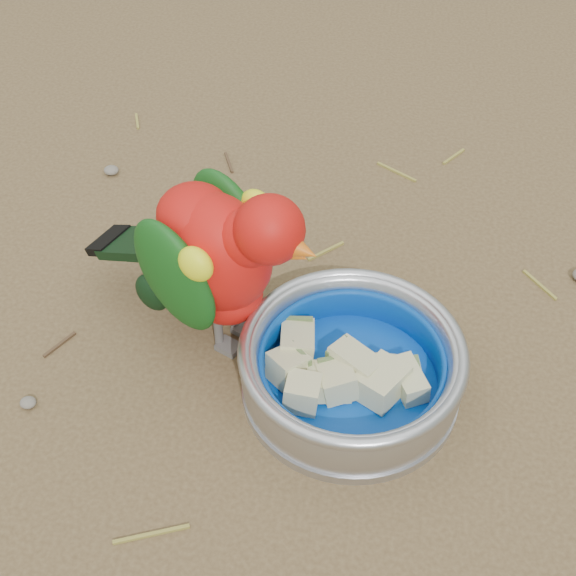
# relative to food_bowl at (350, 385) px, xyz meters

# --- Properties ---
(ground) EXTENTS (60.00, 60.00, 0.00)m
(ground) POSITION_rel_food_bowl_xyz_m (-0.10, -0.06, -0.01)
(ground) COLOR brown
(food_bowl) EXTENTS (0.20, 0.20, 0.02)m
(food_bowl) POSITION_rel_food_bowl_xyz_m (0.00, 0.00, 0.00)
(food_bowl) COLOR #B2B2BA
(food_bowl) RESTS_ON ground
(bowl_wall) EXTENTS (0.20, 0.20, 0.04)m
(bowl_wall) POSITION_rel_food_bowl_xyz_m (0.00, 0.00, 0.03)
(bowl_wall) COLOR #B2B2BA
(bowl_wall) RESTS_ON food_bowl
(fruit_wedges) EXTENTS (0.12, 0.12, 0.03)m
(fruit_wedges) POSITION_rel_food_bowl_xyz_m (0.00, 0.00, 0.02)
(fruit_wedges) COLOR beige
(fruit_wedges) RESTS_ON food_bowl
(lory_parrot) EXTENTS (0.26, 0.20, 0.19)m
(lory_parrot) POSITION_rel_food_bowl_xyz_m (-0.13, 0.05, 0.09)
(lory_parrot) COLOR red
(lory_parrot) RESTS_ON ground
(ground_debris) EXTENTS (0.90, 0.80, 0.01)m
(ground_debris) POSITION_rel_food_bowl_xyz_m (-0.14, -0.03, -0.01)
(ground_debris) COLOR olive
(ground_debris) RESTS_ON ground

